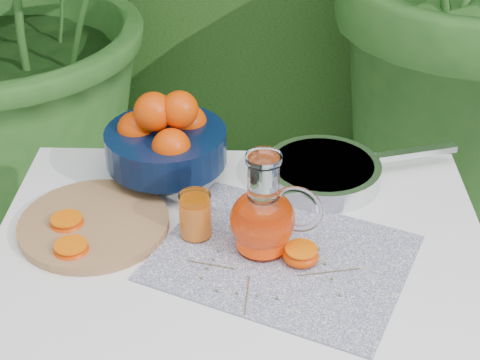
{
  "coord_description": "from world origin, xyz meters",
  "views": [
    {
      "loc": [
        0.15,
        -1.19,
        1.66
      ],
      "look_at": [
        0.11,
        0.01,
        0.88
      ],
      "focal_mm": 55.0,
      "sensor_mm": 36.0,
      "label": 1
    }
  ],
  "objects_px": {
    "fruit_bowl": "(165,139)",
    "saute_pan": "(324,171)",
    "white_table": "(240,270)",
    "cutting_board": "(94,224)",
    "juice_pitcher": "(264,217)"
  },
  "relations": [
    {
      "from": "white_table",
      "to": "fruit_bowl",
      "type": "xyz_separation_m",
      "value": [
        -0.17,
        0.23,
        0.18
      ]
    },
    {
      "from": "fruit_bowl",
      "to": "saute_pan",
      "type": "relative_size",
      "value": 0.71
    },
    {
      "from": "saute_pan",
      "to": "cutting_board",
      "type": "bearing_deg",
      "value": -158.35
    },
    {
      "from": "saute_pan",
      "to": "juice_pitcher",
      "type": "bearing_deg",
      "value": -118.54
    },
    {
      "from": "fruit_bowl",
      "to": "cutting_board",
      "type": "bearing_deg",
      "value": -122.21
    },
    {
      "from": "white_table",
      "to": "juice_pitcher",
      "type": "xyz_separation_m",
      "value": [
        0.05,
        -0.03,
        0.16
      ]
    },
    {
      "from": "white_table",
      "to": "fruit_bowl",
      "type": "height_order",
      "value": "fruit_bowl"
    },
    {
      "from": "white_table",
      "to": "cutting_board",
      "type": "relative_size",
      "value": 3.22
    },
    {
      "from": "white_table",
      "to": "cutting_board",
      "type": "distance_m",
      "value": 0.32
    },
    {
      "from": "white_table",
      "to": "fruit_bowl",
      "type": "bearing_deg",
      "value": 126.63
    },
    {
      "from": "cutting_board",
      "to": "juice_pitcher",
      "type": "distance_m",
      "value": 0.36
    },
    {
      "from": "cutting_board",
      "to": "saute_pan",
      "type": "relative_size",
      "value": 0.65
    },
    {
      "from": "cutting_board",
      "to": "juice_pitcher",
      "type": "xyz_separation_m",
      "value": [
        0.35,
        -0.06,
        0.07
      ]
    },
    {
      "from": "white_table",
      "to": "saute_pan",
      "type": "bearing_deg",
      "value": 50.17
    },
    {
      "from": "white_table",
      "to": "juice_pitcher",
      "type": "height_order",
      "value": "juice_pitcher"
    }
  ]
}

